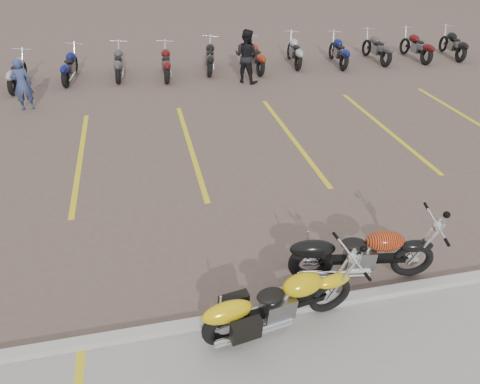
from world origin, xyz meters
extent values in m
plane|color=brown|center=(0.00, 0.00, 0.00)|extent=(100.00, 100.00, 0.00)
cube|color=#ADAAA3|center=(0.00, -2.00, 0.06)|extent=(60.00, 0.18, 0.12)
torus|color=black|center=(1.26, -2.10, 0.33)|extent=(0.69, 0.22, 0.68)
torus|color=black|center=(-0.33, -2.36, 0.33)|extent=(0.74, 0.29, 0.72)
cube|color=black|center=(0.46, -2.23, 0.39)|extent=(1.35, 0.34, 0.10)
cube|color=slate|center=(0.41, -2.24, 0.46)|extent=(0.48, 0.38, 0.35)
ellipsoid|color=gold|center=(0.75, -2.18, 0.77)|extent=(0.65, 0.42, 0.31)
ellipsoid|color=black|center=(0.28, -2.26, 0.73)|extent=(0.44, 0.33, 0.12)
torus|color=black|center=(2.85, -1.66, 0.34)|extent=(0.70, 0.23, 0.69)
torus|color=black|center=(1.24, -1.37, 0.34)|extent=(0.75, 0.30, 0.73)
cube|color=black|center=(2.05, -1.52, 0.40)|extent=(1.38, 0.36, 0.11)
cube|color=slate|center=(2.00, -1.51, 0.47)|extent=(0.49, 0.39, 0.36)
ellipsoid|color=black|center=(2.34, -1.57, 0.78)|extent=(0.66, 0.44, 0.32)
ellipsoid|color=black|center=(1.86, -1.48, 0.74)|extent=(0.45, 0.34, 0.13)
imported|color=navy|center=(-4.46, 7.70, 0.77)|extent=(0.61, 0.46, 1.54)
imported|color=black|center=(2.60, 8.77, 0.90)|extent=(1.10, 1.09, 1.79)
camera|label=1|loc=(-1.13, -6.79, 5.19)|focal=35.00mm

